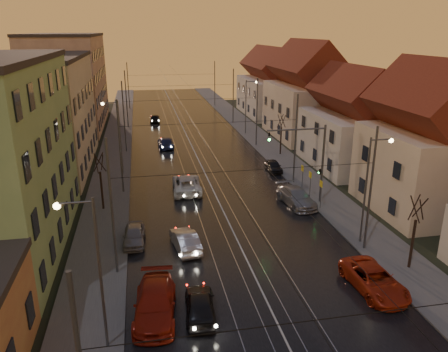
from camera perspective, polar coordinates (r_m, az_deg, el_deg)
ground at (r=23.20m, az=8.73°, el=-21.77°), size 160.00×160.00×0.00m
road at (r=58.82m, az=-4.19°, el=3.82°), size 16.00×120.00×0.04m
sidewalk_left at (r=58.55m, az=-13.96°, el=3.30°), size 4.00×120.00×0.15m
sidewalk_right at (r=60.73m, az=5.25°, el=4.32°), size 4.00×120.00×0.15m
tram_rail_0 at (r=58.61m, az=-6.33°, el=3.74°), size 0.06×120.00×0.03m
tram_rail_1 at (r=58.73m, az=-4.93°, el=3.82°), size 0.06×120.00×0.03m
tram_rail_2 at (r=58.90m, az=-3.44°, el=3.89°), size 0.06×120.00×0.03m
tram_rail_3 at (r=59.09m, az=-2.06°, el=3.97°), size 0.06×120.00×0.03m
apartment_left_2 at (r=52.47m, az=-23.00°, el=7.29°), size 10.00×20.00×12.00m
apartment_left_3 at (r=75.74m, az=-19.58°, el=11.51°), size 10.00×24.00×14.00m
house_right_1 at (r=40.45m, az=25.10°, el=3.22°), size 8.67×10.20×10.80m
house_right_2 at (r=51.39m, az=16.70°, el=6.22°), size 9.18×12.24×9.20m
house_right_3 at (r=64.64m, az=10.73°, el=10.12°), size 9.18×14.28×11.50m
house_right_4 at (r=81.61m, az=6.06°, el=11.50°), size 9.18×16.32×10.00m
catenary_pole_l_1 at (r=27.65m, az=-14.44°, el=-4.24°), size 0.16×0.16×9.00m
catenary_pole_r_1 at (r=31.44m, az=18.59°, el=-1.84°), size 0.16×0.16×9.00m
catenary_pole_l_2 at (r=41.90m, az=-13.43°, el=3.62°), size 0.16×0.16×9.00m
catenary_pole_r_2 at (r=44.49m, az=9.32°, el=4.75°), size 0.16×0.16×9.00m
catenary_pole_l_3 at (r=56.53m, az=-12.93°, el=7.46°), size 0.16×0.16×9.00m
catenary_pole_r_3 at (r=58.48m, az=4.31°, el=8.23°), size 0.16×0.16×9.00m
catenary_pole_l_4 at (r=71.32m, az=-12.63°, el=9.71°), size 0.16×0.16×9.00m
catenary_pole_r_4 at (r=72.87m, az=1.21°, el=10.33°), size 0.16×0.16×9.00m
catenary_pole_l_5 at (r=89.16m, az=-12.40°, el=11.42°), size 0.16×0.16×9.00m
catenary_pole_r_5 at (r=90.40m, az=-1.22°, el=11.93°), size 0.16×0.16×9.00m
street_lamp_0 at (r=21.23m, az=-16.85°, el=-10.58°), size 1.75×0.32×8.00m
street_lamp_1 at (r=32.37m, az=18.59°, el=-0.53°), size 1.75×0.32×8.00m
street_lamp_2 at (r=47.66m, az=-13.83°, el=5.85°), size 1.75×0.32×8.00m
street_lamp_3 at (r=65.22m, az=3.14°, el=9.67°), size 1.75×0.32×8.00m
traffic_light_mast at (r=38.84m, az=11.48°, el=2.75°), size 5.30×0.32×7.20m
bare_tree_0 at (r=38.76m, az=-15.75°, el=-0.90°), size 1.09×1.09×5.11m
bare_tree_1 at (r=30.68m, az=23.53°, el=-7.04°), size 1.09×1.09×5.11m
bare_tree_2 at (r=54.71m, az=7.45°, el=5.25°), size 1.09×1.09×5.11m
driving_car_0 at (r=24.88m, az=-3.16°, el=-16.43°), size 1.96×4.13×1.37m
driving_car_1 at (r=31.53m, az=-5.09°, el=-8.36°), size 2.06×4.42×1.40m
driving_car_2 at (r=42.30m, az=-4.90°, el=-1.04°), size 2.87×5.80×1.58m
driving_car_3 at (r=58.72m, az=-7.63°, el=4.36°), size 2.01×4.79×1.38m
driving_car_4 at (r=75.39m, az=-9.03°, el=7.44°), size 1.76×4.09×1.38m
parked_left_2 at (r=25.07m, az=-8.99°, el=-16.07°), size 2.71×5.62×1.58m
parked_left_3 at (r=32.93m, az=-11.66°, el=-7.56°), size 1.72×3.91×1.31m
parked_right_0 at (r=28.33m, az=19.02°, el=-12.71°), size 2.63×5.24×1.43m
parked_right_1 at (r=39.56m, az=9.43°, el=-2.71°), size 2.74×5.41×1.50m
parked_right_2 at (r=48.62m, az=6.49°, el=1.30°), size 1.56×3.63×1.22m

